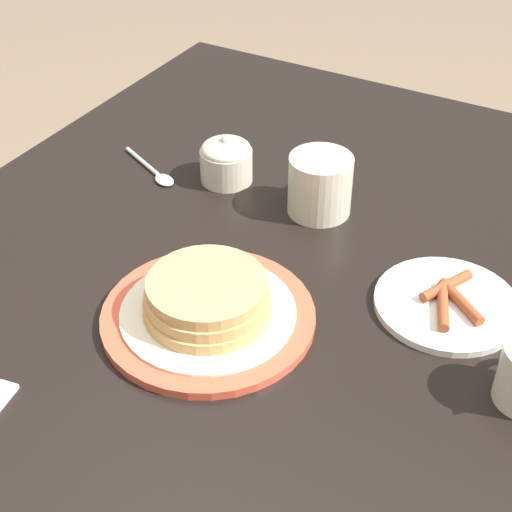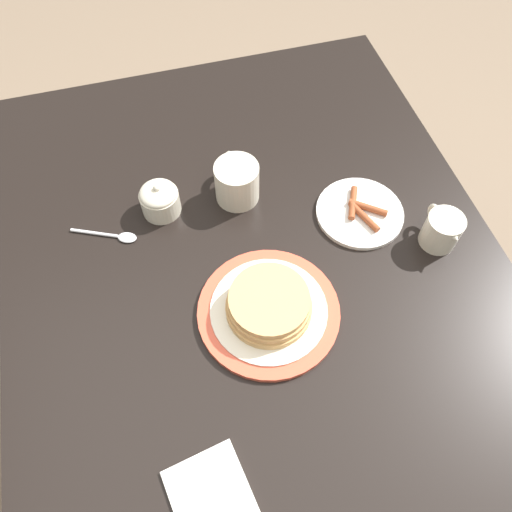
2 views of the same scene
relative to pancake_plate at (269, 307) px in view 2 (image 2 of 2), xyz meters
The scene contains 8 objects.
ground_plane 0.77m from the pancake_plate, 161.11° to the right, with size 8.00×8.00×0.00m, color #7A6651.
dining_table 0.13m from the pancake_plate, 161.11° to the right, with size 1.53×1.00×0.74m.
pancake_plate is the anchor object (origin of this frame).
side_plate_bacon 0.31m from the pancake_plate, 56.00° to the right, with size 0.19×0.19×0.02m.
coffee_mug 0.29m from the pancake_plate, ahead, with size 0.13×0.09×0.09m.
creamer_pitcher 0.39m from the pancake_plate, 80.61° to the right, with size 0.11×0.07×0.08m.
sugar_bowl 0.33m from the pancake_plate, 27.09° to the left, with size 0.08×0.08×0.08m.
spoon 0.36m from the pancake_plate, 45.57° to the left, with size 0.07×0.14×0.01m.
Camera 2 is at (-0.37, 0.14, 1.61)m, focal length 35.00 mm.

